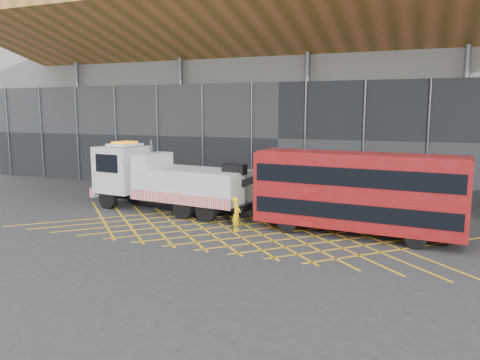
% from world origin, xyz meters
% --- Properties ---
extents(ground_plane, '(120.00, 120.00, 0.00)m').
position_xyz_m(ground_plane, '(0.00, 0.00, 0.00)').
color(ground_plane, '#29292B').
extents(road_markings, '(23.16, 7.16, 0.01)m').
position_xyz_m(road_markings, '(3.20, 0.00, 0.01)').
color(road_markings, gold).
rests_on(road_markings, ground_plane).
extents(construction_building, '(55.00, 23.97, 18.00)m').
position_xyz_m(construction_building, '(1.92, 18.40, 8.98)').
color(construction_building, gray).
rests_on(construction_building, ground_plane).
extents(recovery_truck, '(12.02, 4.12, 4.16)m').
position_xyz_m(recovery_truck, '(-2.49, 2.97, 1.92)').
color(recovery_truck, black).
rests_on(recovery_truck, ground_plane).
extents(bus_towed, '(10.03, 3.09, 4.02)m').
position_xyz_m(bus_towed, '(9.00, 1.52, 2.23)').
color(bus_towed, maroon).
rests_on(bus_towed, ground_plane).
extents(worker, '(0.46, 0.65, 1.71)m').
position_xyz_m(worker, '(3.28, 0.34, 0.85)').
color(worker, yellow).
rests_on(worker, ground_plane).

